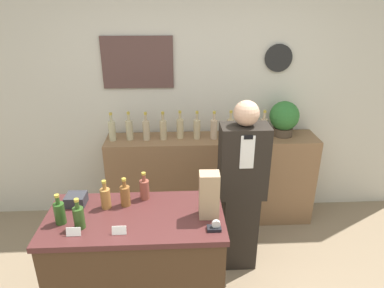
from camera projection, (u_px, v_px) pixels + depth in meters
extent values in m
cube|color=beige|center=(189.00, 97.00, 3.62)|extent=(5.20, 0.06, 2.70)
cube|color=#4F3531|center=(138.00, 63.00, 3.41)|extent=(0.71, 0.02, 0.51)
cylinder|color=black|center=(279.00, 58.00, 3.46)|extent=(0.28, 0.03, 0.28)
cube|color=brown|center=(211.00, 179.00, 3.73)|extent=(2.20, 0.39, 0.98)
cube|color=#422B19|center=(139.00, 271.00, 2.53)|extent=(1.19, 0.58, 0.90)
cube|color=#492221|center=(135.00, 218.00, 2.35)|extent=(1.22, 0.61, 0.04)
cube|color=black|center=(239.00, 229.00, 3.12)|extent=(0.30, 0.24, 0.73)
cube|color=black|center=(243.00, 162.00, 2.85)|extent=(0.40, 0.24, 0.64)
cube|color=white|center=(247.00, 152.00, 2.69)|extent=(0.11, 0.01, 0.28)
cube|color=black|center=(248.00, 137.00, 2.63)|extent=(0.07, 0.01, 0.03)
sphere|color=tan|center=(246.00, 113.00, 2.69)|extent=(0.21, 0.21, 0.21)
cylinder|color=#4C3D2D|center=(283.00, 131.00, 3.59)|extent=(0.20, 0.20, 0.09)
sphere|color=#2D6B2D|center=(284.00, 116.00, 3.52)|extent=(0.30, 0.30, 0.30)
cube|color=tan|center=(209.00, 195.00, 2.28)|extent=(0.14, 0.11, 0.33)
cube|color=black|center=(214.00, 228.00, 2.19)|extent=(0.09, 0.06, 0.02)
cylinder|color=silver|center=(216.00, 224.00, 2.18)|extent=(0.06, 0.02, 0.06)
cube|color=white|center=(73.00, 232.00, 2.13)|extent=(0.09, 0.02, 0.06)
cube|color=white|center=(119.00, 230.00, 2.15)|extent=(0.09, 0.02, 0.06)
cube|color=#2D2D33|center=(76.00, 200.00, 2.46)|extent=(0.14, 0.14, 0.08)
cylinder|color=#284C1B|center=(60.00, 213.00, 2.24)|extent=(0.07, 0.07, 0.15)
cylinder|color=#284C1B|center=(57.00, 200.00, 2.20)|extent=(0.03, 0.03, 0.05)
cylinder|color=#B29933|center=(57.00, 196.00, 2.19)|extent=(0.03, 0.03, 0.02)
cylinder|color=#2C491C|center=(79.00, 218.00, 2.19)|extent=(0.07, 0.07, 0.15)
cylinder|color=#2C491C|center=(77.00, 205.00, 2.15)|extent=(0.03, 0.03, 0.05)
cylinder|color=#B29933|center=(76.00, 200.00, 2.14)|extent=(0.03, 0.03, 0.02)
cylinder|color=#A36F36|center=(106.00, 198.00, 2.41)|extent=(0.07, 0.07, 0.15)
cylinder|color=#A36F36|center=(104.00, 186.00, 2.37)|extent=(0.03, 0.03, 0.05)
cylinder|color=#B29933|center=(104.00, 182.00, 2.35)|extent=(0.03, 0.03, 0.02)
cylinder|color=brown|center=(125.00, 196.00, 2.44)|extent=(0.07, 0.07, 0.15)
cylinder|color=brown|center=(124.00, 184.00, 2.40)|extent=(0.03, 0.03, 0.05)
cylinder|color=#B29933|center=(124.00, 180.00, 2.38)|extent=(0.03, 0.03, 0.02)
cylinder|color=brown|center=(145.00, 190.00, 2.52)|extent=(0.07, 0.07, 0.15)
cylinder|color=brown|center=(144.00, 178.00, 2.48)|extent=(0.03, 0.03, 0.05)
cylinder|color=#B29933|center=(144.00, 174.00, 2.46)|extent=(0.03, 0.03, 0.02)
cylinder|color=tan|center=(112.00, 131.00, 3.44)|extent=(0.07, 0.07, 0.20)
cylinder|color=tan|center=(111.00, 118.00, 3.39)|extent=(0.03, 0.03, 0.07)
cylinder|color=#B29933|center=(110.00, 114.00, 3.37)|extent=(0.03, 0.03, 0.02)
cylinder|color=tan|center=(129.00, 130.00, 3.47)|extent=(0.07, 0.07, 0.20)
cylinder|color=tan|center=(129.00, 118.00, 3.41)|extent=(0.03, 0.03, 0.07)
cylinder|color=#B29933|center=(128.00, 113.00, 3.39)|extent=(0.03, 0.03, 0.02)
cylinder|color=tan|center=(146.00, 131.00, 3.46)|extent=(0.07, 0.07, 0.20)
cylinder|color=tan|center=(146.00, 118.00, 3.40)|extent=(0.03, 0.03, 0.07)
cylinder|color=#B29933|center=(145.00, 113.00, 3.38)|extent=(0.03, 0.03, 0.02)
cylinder|color=tan|center=(163.00, 130.00, 3.47)|extent=(0.07, 0.07, 0.20)
cylinder|color=tan|center=(163.00, 117.00, 3.41)|extent=(0.03, 0.03, 0.07)
cylinder|color=#B29933|center=(163.00, 113.00, 3.40)|extent=(0.03, 0.03, 0.02)
cylinder|color=tan|center=(180.00, 129.00, 3.50)|extent=(0.07, 0.07, 0.20)
cylinder|color=tan|center=(180.00, 116.00, 3.45)|extent=(0.03, 0.03, 0.07)
cylinder|color=#B29933|center=(180.00, 112.00, 3.43)|extent=(0.03, 0.03, 0.02)
cylinder|color=tan|center=(197.00, 129.00, 3.49)|extent=(0.07, 0.07, 0.20)
cylinder|color=tan|center=(197.00, 117.00, 3.44)|extent=(0.03, 0.03, 0.07)
cylinder|color=#B29933|center=(197.00, 112.00, 3.42)|extent=(0.03, 0.03, 0.02)
cylinder|color=tan|center=(214.00, 129.00, 3.48)|extent=(0.07, 0.07, 0.20)
cylinder|color=tan|center=(214.00, 117.00, 3.43)|extent=(0.03, 0.03, 0.07)
cylinder|color=#B29933|center=(214.00, 112.00, 3.41)|extent=(0.03, 0.03, 0.02)
cylinder|color=tan|center=(230.00, 129.00, 3.51)|extent=(0.07, 0.07, 0.20)
cylinder|color=tan|center=(231.00, 116.00, 3.45)|extent=(0.03, 0.03, 0.07)
cylinder|color=#B29933|center=(231.00, 112.00, 3.43)|extent=(0.03, 0.03, 0.02)
cylinder|color=tan|center=(247.00, 128.00, 3.53)|extent=(0.07, 0.07, 0.20)
cylinder|color=tan|center=(247.00, 115.00, 3.47)|extent=(0.03, 0.03, 0.07)
cylinder|color=#B29933|center=(248.00, 111.00, 3.45)|extent=(0.03, 0.03, 0.02)
cylinder|color=tan|center=(263.00, 128.00, 3.51)|extent=(0.07, 0.07, 0.20)
cylinder|color=tan|center=(265.00, 116.00, 3.46)|extent=(0.03, 0.03, 0.07)
cylinder|color=#B29933|center=(265.00, 111.00, 3.44)|extent=(0.03, 0.03, 0.02)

